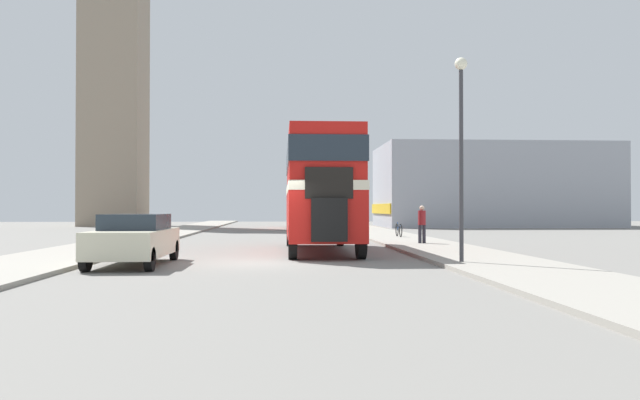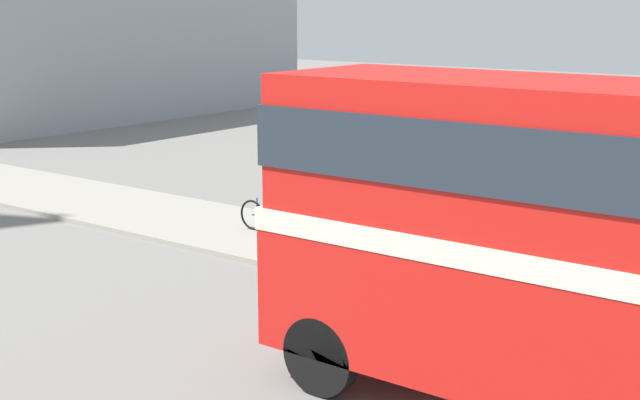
% 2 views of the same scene
% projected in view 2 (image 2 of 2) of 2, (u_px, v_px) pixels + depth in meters
% --- Properties ---
extents(double_decker_bus, '(2.52, 9.42, 4.37)m').
position_uv_depth(double_decker_bus, '(622.00, 235.00, 10.50)').
color(double_decker_bus, red).
rests_on(double_decker_bus, ground_plane).
extents(pedestrian_walking, '(0.33, 0.33, 1.65)m').
position_uv_depth(pedestrian_walking, '(525.00, 238.00, 16.41)').
color(pedestrian_walking, '#282833').
rests_on(pedestrian_walking, sidewalk_right).
extents(bicycle_on_pavement, '(0.05, 1.76, 0.78)m').
position_uv_depth(bicycle_on_pavement, '(269.00, 218.00, 20.37)').
color(bicycle_on_pavement, black).
rests_on(bicycle_on_pavement, sidewalk_right).
extents(shop_building_block, '(20.52, 10.85, 7.39)m').
position_uv_depth(shop_building_block, '(79.00, 37.00, 43.26)').
color(shop_building_block, '#999EA8').
rests_on(shop_building_block, ground_plane).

